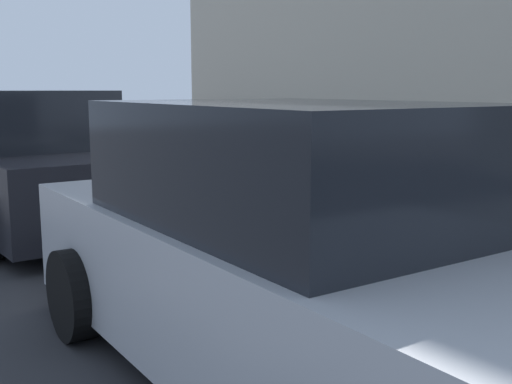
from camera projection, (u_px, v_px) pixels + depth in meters
The scene contains 12 objects.
ground_plane at pixel (208, 226), 7.90m from camera, with size 40.00×40.00×0.00m, color #28282B.
sidewalk_curb at pixel (350, 200), 9.34m from camera, with size 18.00×5.00×0.14m, color gray.
suitcase_teal_0 at pixel (466, 234), 5.42m from camera, with size 0.49×0.26×0.87m.
suitcase_red_1 at pixel (422, 222), 5.91m from camera, with size 0.47×0.20×0.96m.
suitcase_maroon_2 at pixel (375, 217), 6.24m from camera, with size 0.39×0.26×0.94m.
suitcase_silver_3 at pixel (342, 214), 6.67m from camera, with size 0.48×0.25×0.74m.
suitcase_black_4 at pixel (314, 206), 7.12m from camera, with size 0.42×0.22×0.80m.
suitcase_navy_5 at pixel (280, 199), 7.45m from camera, with size 0.43×0.28×0.79m.
fire_hydrant at pixel (251, 180), 7.97m from camera, with size 0.39×0.21×0.83m.
bollard_post at pixel (211, 179), 8.47m from camera, with size 0.16×0.16×0.75m, color #333338.
parked_car_silver_0 at pixel (294, 255), 3.62m from camera, with size 4.40×2.10×1.65m.
parked_car_charcoal_1 at pixel (25, 163), 7.85m from camera, with size 4.67×2.00×1.70m.
Camera 1 is at (-6.59, 4.06, 1.73)m, focal length 43.68 mm.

